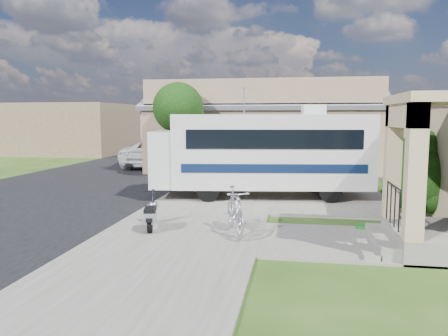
% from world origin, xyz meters
% --- Properties ---
extents(ground, '(120.00, 120.00, 0.00)m').
position_xyz_m(ground, '(0.00, 0.00, 0.00)').
color(ground, '#1B3D10').
extents(street_slab, '(9.00, 80.00, 0.02)m').
position_xyz_m(street_slab, '(-7.50, 10.00, 0.01)').
color(street_slab, black).
rests_on(street_slab, ground).
extents(sidewalk_slab, '(4.00, 80.00, 0.06)m').
position_xyz_m(sidewalk_slab, '(-1.00, 10.00, 0.03)').
color(sidewalk_slab, '#5C5952').
rests_on(sidewalk_slab, ground).
extents(driveway_slab, '(7.00, 6.00, 0.05)m').
position_xyz_m(driveway_slab, '(1.50, 4.50, 0.03)').
color(driveway_slab, '#5C5952').
rests_on(driveway_slab, ground).
extents(walk_slab, '(4.00, 3.00, 0.05)m').
position_xyz_m(walk_slab, '(3.00, -1.00, 0.03)').
color(walk_slab, '#5C5952').
rests_on(walk_slab, ground).
extents(warehouse, '(12.50, 8.40, 5.04)m').
position_xyz_m(warehouse, '(0.00, 13.97, 1.99)').
color(warehouse, '#836752').
rests_on(warehouse, ground).
extents(distant_bldg_far, '(10.00, 8.00, 4.00)m').
position_xyz_m(distant_bldg_far, '(-17.00, 22.00, 2.00)').
color(distant_bldg_far, brown).
rests_on(distant_bldg_far, ground).
extents(distant_bldg_near, '(8.00, 7.00, 3.20)m').
position_xyz_m(distant_bldg_near, '(-15.00, 34.00, 1.60)').
color(distant_bldg_near, '#836752').
rests_on(distant_bldg_near, ground).
extents(street_tree_a, '(2.44, 2.40, 4.58)m').
position_xyz_m(street_tree_a, '(-3.70, 9.05, 3.25)').
color(street_tree_a, '#301F15').
rests_on(street_tree_a, ground).
extents(street_tree_b, '(2.44, 2.40, 4.73)m').
position_xyz_m(street_tree_b, '(-3.70, 19.05, 3.39)').
color(street_tree_b, '#301F15').
rests_on(street_tree_b, ground).
extents(street_tree_c, '(2.44, 2.40, 4.42)m').
position_xyz_m(street_tree_c, '(-3.70, 28.05, 3.10)').
color(street_tree_c, '#301F15').
rests_on(street_tree_c, ground).
extents(motorhome, '(7.97, 3.42, 3.96)m').
position_xyz_m(motorhome, '(0.59, 4.53, 1.70)').
color(motorhome, '#BCBCB8').
rests_on(motorhome, ground).
extents(shrub, '(2.10, 2.01, 2.58)m').
position_xyz_m(shrub, '(5.30, 1.74, 1.32)').
color(shrub, '#301F15').
rests_on(shrub, ground).
extents(scooter, '(0.63, 1.41, 0.94)m').
position_xyz_m(scooter, '(-1.85, -0.71, 0.43)').
color(scooter, black).
rests_on(scooter, ground).
extents(bicycle, '(1.14, 1.97, 1.14)m').
position_xyz_m(bicycle, '(0.33, -0.78, 0.57)').
color(bicycle, '#A8A8B0').
rests_on(bicycle, ground).
extents(pickup_truck, '(4.00, 6.57, 1.70)m').
position_xyz_m(pickup_truck, '(-5.92, 13.58, 0.85)').
color(pickup_truck, silver).
rests_on(pickup_truck, ground).
extents(van, '(2.65, 6.32, 1.82)m').
position_xyz_m(van, '(-6.40, 20.08, 0.91)').
color(van, silver).
rests_on(van, ground).
extents(garden_hose, '(0.43, 0.43, 0.19)m').
position_xyz_m(garden_hose, '(3.50, -0.07, 0.10)').
color(garden_hose, '#125C16').
rests_on(garden_hose, ground).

